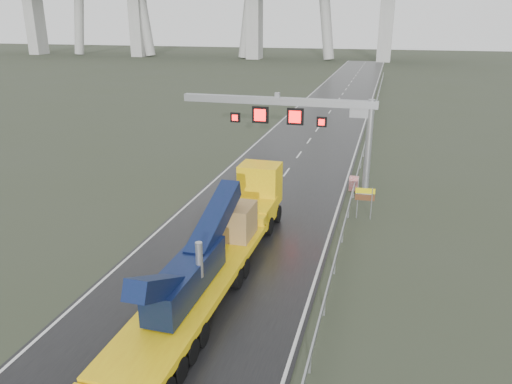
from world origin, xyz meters
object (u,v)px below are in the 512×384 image
(heavy_haul_truck, at_px, (225,236))
(exit_sign_pair, at_px, (365,197))
(sign_gantry, at_px, (305,118))
(striped_barrier, at_px, (354,184))

(heavy_haul_truck, height_order, exit_sign_pair, heavy_haul_truck)
(sign_gantry, relative_size, heavy_haul_truck, 0.76)
(exit_sign_pair, height_order, striped_barrier, exit_sign_pair)
(heavy_haul_truck, xyz_separation_m, exit_sign_pair, (6.76, 8.76, -0.24))
(striped_barrier, bearing_deg, exit_sign_pair, -73.78)
(heavy_haul_truck, distance_m, striped_barrier, 15.44)
(exit_sign_pair, distance_m, striped_barrier, 5.73)
(exit_sign_pair, xyz_separation_m, striped_barrier, (-1.10, 5.55, -0.95))
(striped_barrier, bearing_deg, heavy_haul_truck, -106.59)
(sign_gantry, bearing_deg, striped_barrier, 9.58)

